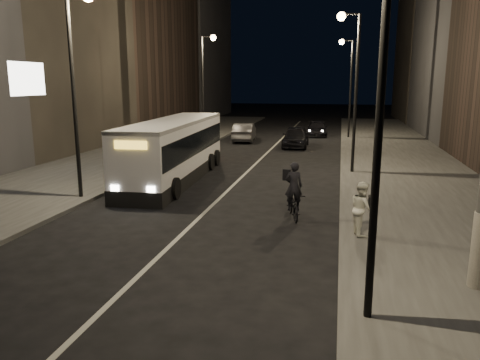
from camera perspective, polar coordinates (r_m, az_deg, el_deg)
The scene contains 15 objects.
ground at distance 14.87m, azimuth -7.87°, elevation -7.32°, with size 180.00×180.00×0.00m, color black.
sidewalk_right at distance 27.82m, azimuth 19.38°, elevation 1.35°, with size 7.00×70.00×0.16m, color #353533.
sidewalk_left at distance 30.66m, azimuth -13.97°, elevation 2.61°, with size 7.00×70.00×0.16m, color #353533.
building_row_left at distance 47.00m, azimuth -15.25°, elevation 19.06°, with size 8.00×61.00×22.00m, color black.
streetlight_right_near at distance 9.19m, azimuth 15.37°, elevation 14.54°, with size 1.20×0.44×8.12m.
streetlight_right_mid at distance 25.17m, azimuth 13.45°, elevation 12.75°, with size 1.20×0.44×8.12m.
streetlight_right_far at distance 41.17m, azimuth 13.03°, elevation 12.35°, with size 1.20×0.44×8.12m.
streetlight_left_near at distance 19.98m, azimuth -19.15°, elevation 12.70°, with size 1.20×0.44×8.12m.
streetlight_left_far at distance 36.62m, azimuth -4.21°, elevation 12.70°, with size 1.20×0.44×8.12m.
city_bus at distance 23.62m, azimuth -7.98°, elevation 3.94°, with size 3.03×11.22×3.00m.
cyclist_on_bicycle at distance 16.94m, azimuth 6.55°, elevation -2.40°, with size 1.09×1.93×2.11m.
pedestrian_woman at distance 15.03m, azimuth 14.63°, elevation -3.39°, with size 0.82×0.64×1.69m, color silver.
car_near at distance 35.61m, azimuth 6.80°, elevation 5.28°, with size 1.84×4.57×1.56m, color black.
car_mid at distance 38.73m, azimuth 0.53°, elevation 5.85°, with size 1.59×4.55×1.50m, color #333335.
car_far at distance 43.28m, azimuth 9.38°, elevation 6.18°, with size 1.76×4.32×1.25m, color black.
Camera 1 is at (4.89, -13.16, 4.89)m, focal length 35.00 mm.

